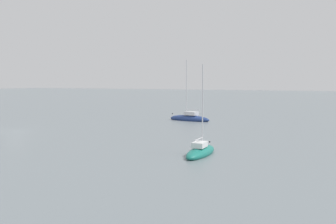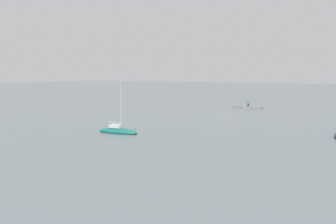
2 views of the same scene
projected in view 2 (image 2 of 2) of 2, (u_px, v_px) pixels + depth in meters
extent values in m
plane|color=slate|center=(222.00, 115.00, 77.08)|extent=(500.00, 500.00, 0.00)
cube|color=gray|center=(257.00, 108.00, 90.51)|extent=(2.43, 1.51, 0.52)
cube|color=gray|center=(247.00, 107.00, 91.76)|extent=(2.43, 1.51, 0.52)
cube|color=gray|center=(238.00, 107.00, 93.00)|extent=(2.43, 1.51, 0.52)
cube|color=#1E2333|center=(248.00, 106.00, 91.48)|extent=(0.43, 0.48, 0.16)
cube|color=gray|center=(248.00, 105.00, 91.67)|extent=(0.43, 0.29, 0.52)
sphere|color=tan|center=(248.00, 104.00, 91.64)|extent=(0.22, 0.22, 0.22)
cylinder|color=black|center=(248.00, 104.00, 91.55)|extent=(0.02, 0.02, 1.05)
cone|color=#19662D|center=(248.00, 102.00, 91.49)|extent=(1.36, 1.36, 0.24)
sphere|color=black|center=(248.00, 101.00, 91.47)|extent=(0.05, 0.05, 0.05)
ellipsoid|color=#197266|center=(118.00, 132.00, 53.74)|extent=(6.62, 2.37, 1.11)
cube|color=white|center=(116.00, 126.00, 53.79)|extent=(1.90, 1.26, 0.51)
cylinder|color=silver|center=(121.00, 102.00, 53.04)|extent=(0.11, 0.11, 7.82)
cylinder|color=silver|center=(114.00, 122.00, 53.85)|extent=(2.27, 0.27, 0.08)
sphere|color=black|center=(136.00, 129.00, 52.40)|extent=(0.15, 0.15, 0.15)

